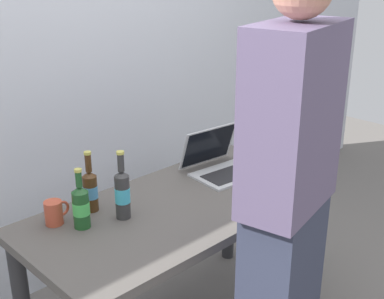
# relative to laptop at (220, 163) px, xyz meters

# --- Properties ---
(desk) EXTENTS (1.51, 0.73, 0.74)m
(desk) POSITION_rel_laptop_xyz_m (-0.40, -0.12, -0.16)
(desk) COLOR #56514C
(desk) RESTS_ON ground
(laptop) EXTENTS (0.38, 0.36, 0.23)m
(laptop) POSITION_rel_laptop_xyz_m (0.00, 0.00, 0.00)
(laptop) COLOR #B7BABC
(laptop) RESTS_ON desk
(beer_bottle_brown) EXTENTS (0.07, 0.07, 0.27)m
(beer_bottle_brown) POSITION_rel_laptop_xyz_m (-0.86, 0.01, 0.05)
(beer_bottle_brown) COLOR #1E5123
(beer_bottle_brown) RESTS_ON desk
(beer_bottle_dark) EXTENTS (0.07, 0.07, 0.29)m
(beer_bottle_dark) POSITION_rel_laptop_xyz_m (-0.75, 0.11, 0.05)
(beer_bottle_dark) COLOR #472B14
(beer_bottle_dark) RESTS_ON desk
(beer_bottle_green) EXTENTS (0.07, 0.07, 0.31)m
(beer_bottle_green) POSITION_rel_laptop_xyz_m (-0.68, -0.05, 0.07)
(beer_bottle_green) COLOR #333333
(beer_bottle_green) RESTS_ON desk
(person_figure) EXTENTS (0.47, 0.34, 1.87)m
(person_figure) POSITION_rel_laptop_xyz_m (-0.43, -0.73, 0.16)
(person_figure) COLOR #2D3347
(person_figure) RESTS_ON ground
(coffee_mug) EXTENTS (0.12, 0.08, 0.11)m
(coffee_mug) POSITION_rel_laptop_xyz_m (-0.93, 0.11, 0.00)
(coffee_mug) COLOR #BF4C33
(coffee_mug) RESTS_ON desk
(back_wall) EXTENTS (6.00, 0.10, 2.60)m
(back_wall) POSITION_rel_laptop_xyz_m (-0.40, 0.76, 0.51)
(back_wall) COLOR silver
(back_wall) RESTS_ON ground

